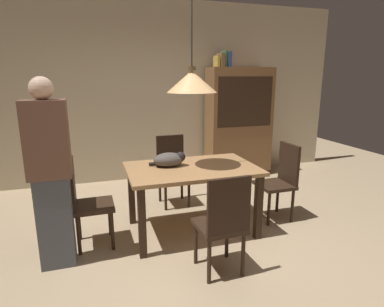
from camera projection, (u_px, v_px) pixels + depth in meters
name	position (u px, v px, depth m)	size (l,w,h in m)	color
ground	(217.00, 251.00, 3.25)	(10.00, 10.00, 0.00)	tan
back_wall	(159.00, 92.00, 5.36)	(6.40, 0.10, 2.90)	beige
dining_table	(192.00, 176.00, 3.53)	(1.40, 0.90, 0.75)	#A87A4C
chair_right_side	(281.00, 178.00, 3.89)	(0.40, 0.40, 0.93)	black
chair_near_front	(223.00, 221.00, 2.75)	(0.42, 0.42, 0.93)	black
chair_far_back	(172.00, 167.00, 4.37)	(0.41, 0.41, 0.93)	black
chair_left_side	(85.00, 199.00, 3.23)	(0.41, 0.41, 0.93)	black
cat_sleeping	(170.00, 159.00, 3.52)	(0.39, 0.22, 0.16)	#4C4742
pendant_lamp	(192.00, 81.00, 3.29)	(0.52, 0.52, 1.30)	#E0A86B
hutch_bookcase	(239.00, 125.00, 5.57)	(1.12, 0.45, 1.85)	brown
book_yellow_short	(217.00, 61.00, 5.20)	(0.04, 0.20, 0.18)	gold
book_brown_thick	(221.00, 60.00, 5.21)	(0.06, 0.24, 0.22)	brown
book_green_slim	(224.00, 59.00, 5.22)	(0.03, 0.20, 0.26)	#427A4C
book_blue_wide	(227.00, 60.00, 5.24)	(0.06, 0.24, 0.24)	#384C93
person_standing	(51.00, 175.00, 2.82)	(0.36, 0.22, 1.72)	#4C515B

